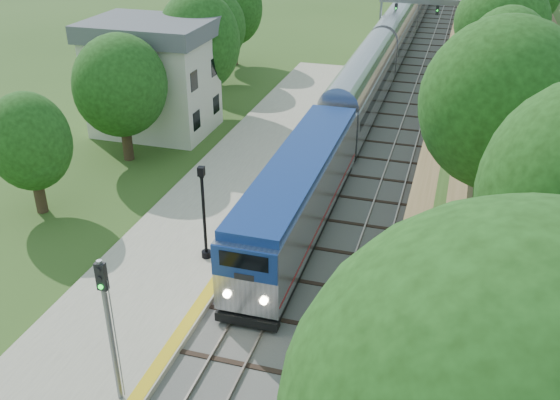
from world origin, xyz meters
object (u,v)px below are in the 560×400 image
(signal_gantry, at_px, (421,13))
(lamppost_far, at_px, (204,218))
(station_building, at_px, (153,76))
(signal_platform, at_px, (108,317))
(signal_farside, at_px, (437,128))
(train, at_px, (405,19))

(signal_gantry, bearing_deg, lamppost_far, -98.39)
(station_building, distance_m, lamppost_far, 18.92)
(signal_platform, bearing_deg, station_building, 113.89)
(signal_platform, distance_m, signal_farside, 22.72)
(station_building, relative_size, train, 0.08)
(station_building, height_order, signal_gantry, station_building)
(station_building, xyz_separation_m, lamppost_far, (10.47, -15.68, -1.57))
(lamppost_far, height_order, signal_farside, signal_farside)
(station_building, relative_size, signal_farside, 1.38)
(signal_platform, height_order, signal_farside, signal_farside)
(train, height_order, lamppost_far, lamppost_far)
(signal_gantry, height_order, signal_farside, signal_farside)
(station_building, relative_size, signal_gantry, 1.02)
(signal_platform, bearing_deg, lamppost_far, 93.84)
(train, xyz_separation_m, lamppost_far, (-3.53, -50.82, 0.39))
(station_building, xyz_separation_m, train, (14.00, 35.14, -1.97))
(lamppost_far, height_order, signal_platform, signal_platform)
(lamppost_far, relative_size, signal_platform, 0.83)
(station_building, distance_m, signal_platform, 27.40)
(lamppost_far, xyz_separation_m, signal_platform, (0.63, -9.37, 1.39))
(signal_gantry, xyz_separation_m, signal_platform, (-5.37, -50.05, -0.91))
(signal_gantry, relative_size, signal_platform, 1.46)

